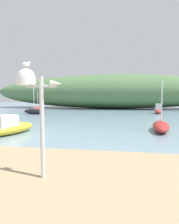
{
  "coord_description": "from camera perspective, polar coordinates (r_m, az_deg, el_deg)",
  "views": [
    {
      "loc": [
        7.14,
        -11.15,
        2.49
      ],
      "look_at": [
        4.46,
        5.85,
        1.03
      ],
      "focal_mm": 29.64,
      "sensor_mm": 36.0,
      "label": 1
    }
  ],
  "objects": [
    {
      "name": "motorboat_centre_water",
      "position": [
        13.23,
        -23.55,
        -4.26
      ],
      "size": [
        2.47,
        3.91,
        1.29
      ],
      "color": "gold",
      "rests_on": "ground"
    },
    {
      "name": "sailboat_near_shore",
      "position": [
        34.86,
        -15.6,
        1.1
      ],
      "size": [
        1.44,
        3.57,
        3.46
      ],
      "color": "#B72D28",
      "rests_on": "ground"
    },
    {
      "name": "distant_hill",
      "position": [
        38.93,
        6.68,
        6.28
      ],
      "size": [
        50.38,
        11.31,
        6.98
      ],
      "primitive_type": "ellipsoid",
      "color": "#517547",
      "rests_on": "ground"
    },
    {
      "name": "seagull_on_radar",
      "position": [
        5.5,
        -18.89,
        13.83
      ],
      "size": [
        0.23,
        0.23,
        0.2
      ],
      "color": "orange",
      "rests_on": "mast_structure"
    },
    {
      "name": "sailboat_by_sandbar",
      "position": [
        14.26,
        21.17,
        -4.07
      ],
      "size": [
        1.69,
        3.81,
        3.62
      ],
      "color": "#B72D28",
      "rests_on": "ground"
    },
    {
      "name": "ground_plane",
      "position": [
        13.48,
        -23.38,
        -6.21
      ],
      "size": [
        120.0,
        120.0,
        0.0
      ],
      "primitive_type": "plane",
      "color": "#7A99A8"
    },
    {
      "name": "motorboat_off_point",
      "position": [
        28.66,
        20.48,
        0.57
      ],
      "size": [
        1.57,
        2.74,
        1.44
      ],
      "color": "#B72D28",
      "rests_on": "ground"
    },
    {
      "name": "sailboat_inner_mooring",
      "position": [
        27.28,
        -16.7,
        0.21
      ],
      "size": [
        3.58,
        1.85,
        4.14
      ],
      "color": "black",
      "rests_on": "ground"
    },
    {
      "name": "mast_structure",
      "position": [
        5.37,
        -17.55,
        7.05
      ],
      "size": [
        1.28,
        0.52,
        3.06
      ],
      "color": "silver",
      "rests_on": "beach_sand"
    }
  ]
}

